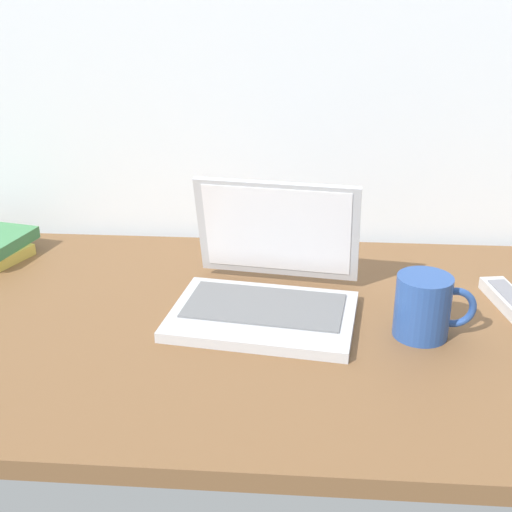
{
  "coord_description": "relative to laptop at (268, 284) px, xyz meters",
  "views": [
    {
      "loc": [
        0.09,
        -1.0,
        0.58
      ],
      "look_at": [
        0.01,
        0.0,
        0.15
      ],
      "focal_mm": 46.66,
      "sensor_mm": 36.0,
      "label": 1
    }
  ],
  "objects": [
    {
      "name": "desk",
      "position": [
        -0.03,
        -0.05,
        -0.06
      ],
      "size": [
        1.6,
        0.76,
        0.03
      ],
      "color": "brown",
      "rests_on": "ground"
    },
    {
      "name": "coffee_mug",
      "position": [
        0.26,
        -0.08,
        0.01
      ],
      "size": [
        0.13,
        0.09,
        0.1
      ],
      "color": "#26478C",
      "rests_on": "desk"
    },
    {
      "name": "remote_control_near",
      "position": [
        0.43,
        0.04,
        -0.03
      ],
      "size": [
        0.07,
        0.17,
        0.02
      ],
      "color": "#B7B7B7",
      "rests_on": "desk"
    },
    {
      "name": "laptop",
      "position": [
        0.0,
        0.0,
        0.0
      ],
      "size": [
        0.34,
        0.31,
        0.21
      ],
      "color": "#B2B5BA",
      "rests_on": "desk"
    }
  ]
}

